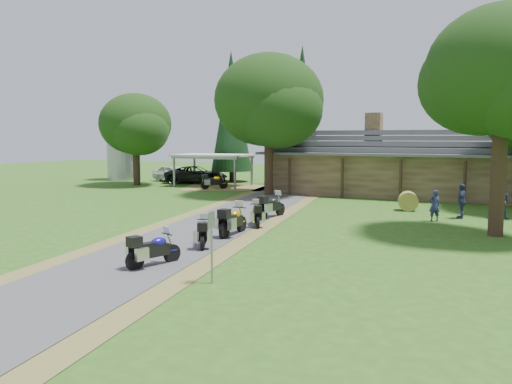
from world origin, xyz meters
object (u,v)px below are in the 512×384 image
at_px(motorcycle_row_e, 272,205).
at_px(hay_bale, 408,201).
at_px(carport, 213,170).
at_px(car_white_sedan, 173,171).
at_px(motorcycle_row_d, 256,213).
at_px(car_dark_suv, 196,170).
at_px(motorcycle_row_c, 233,219).
at_px(lodge, 410,162).
at_px(silo, 123,147).
at_px(motorcycle_carport_a, 214,181).
at_px(motorcycle_row_a, 154,248).
at_px(motorcycle_row_b, 204,231).

bearing_deg(motorcycle_row_e, hay_bale, -34.85).
relative_size(carport, hay_bale, 5.81).
xyz_separation_m(car_white_sedan, motorcycle_row_d, (17.49, -18.78, -0.39)).
bearing_deg(car_dark_suv, motorcycle_row_c, -165.53).
xyz_separation_m(lodge, hay_bale, (1.13, -8.94, -1.89)).
relative_size(silo, motorcycle_row_d, 3.72).
height_order(lodge, motorcycle_carport_a, lodge).
relative_size(silo, motorcycle_row_e, 3.32).
height_order(car_dark_suv, motorcycle_carport_a, car_dark_suv).
height_order(silo, motorcycle_carport_a, silo).
relative_size(car_dark_suv, motorcycle_row_c, 3.01).
height_order(silo, motorcycle_row_c, silo).
bearing_deg(motorcycle_row_c, motorcycle_row_a, 179.81).
xyz_separation_m(car_white_sedan, hay_bale, (23.43, -10.41, -0.45)).
bearing_deg(motorcycle_carport_a, lodge, -34.07).
relative_size(car_dark_suv, motorcycle_row_e, 3.13).
relative_size(lodge, motorcycle_row_d, 11.89).
height_order(motorcycle_row_b, motorcycle_row_e, motorcycle_row_e).
relative_size(motorcycle_row_b, motorcycle_row_e, 0.89).
xyz_separation_m(motorcycle_row_a, motorcycle_row_b, (-0.05, 3.30, -0.01)).
distance_m(car_dark_suv, hay_bale, 22.84).
bearing_deg(motorcycle_row_e, motorcycle_row_a, -165.03).
height_order(motorcycle_row_b, motorcycle_row_d, motorcycle_row_d).
height_order(carport, car_dark_suv, carport).
bearing_deg(motorcycle_carport_a, motorcycle_row_d, -99.13).
xyz_separation_m(motorcycle_row_e, motorcycle_carport_a, (-10.11, 11.64, 0.00)).
bearing_deg(car_dark_suv, motorcycle_carport_a, -154.49).
bearing_deg(carport, motorcycle_row_a, -67.43).
bearing_deg(motorcycle_row_e, car_dark_suv, 55.18).
relative_size(lodge, motorcycle_row_b, 11.91).
bearing_deg(hay_bale, carport, 154.89).
distance_m(motorcycle_row_a, motorcycle_row_e, 11.02).
relative_size(silo, hay_bale, 6.01).
height_order(motorcycle_row_d, motorcycle_row_e, motorcycle_row_e).
xyz_separation_m(silo, car_white_sedan, (6.06, -0.07, -2.34)).
height_order(motorcycle_row_a, motorcycle_carport_a, motorcycle_carport_a).
relative_size(silo, motorcycle_carport_a, 3.31).
height_order(carport, motorcycle_row_d, carport).
distance_m(carport, motorcycle_row_d, 20.51).
xyz_separation_m(carport, motorcycle_row_d, (11.87, -16.71, -0.79)).
distance_m(car_white_sedan, motorcycle_row_d, 25.67).
xyz_separation_m(lodge, motorcycle_row_d, (-4.81, -17.31, -1.83)).
distance_m(lodge, carport, 16.72).
relative_size(lodge, motorcycle_carport_a, 10.57).
xyz_separation_m(car_white_sedan, motorcycle_carport_a, (7.06, -4.48, -0.32)).
bearing_deg(hay_bale, car_dark_suv, 154.15).
relative_size(silo, car_white_sedan, 1.11).
bearing_deg(motorcycle_row_c, motorcycle_row_b, 179.07).
bearing_deg(hay_bale, motorcycle_row_c, -118.18).
bearing_deg(motorcycle_row_b, hay_bale, -50.88).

